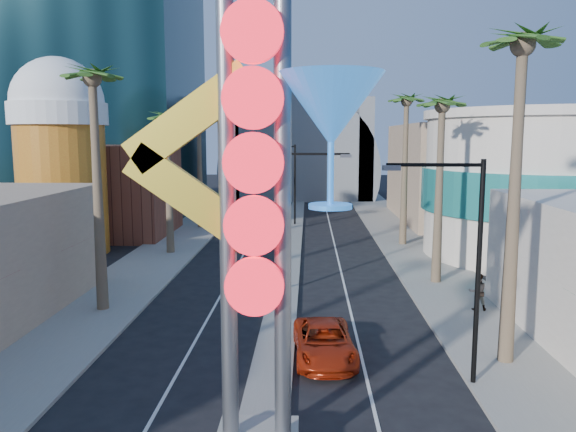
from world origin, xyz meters
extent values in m
cube|color=gray|center=(-9.50, 35.00, 0.07)|extent=(5.00, 100.00, 0.15)
cube|color=gray|center=(9.50, 35.00, 0.07)|extent=(5.00, 100.00, 0.15)
cube|color=gray|center=(0.00, 38.00, 0.07)|extent=(1.60, 84.00, 0.15)
cube|color=brown|center=(-16.00, 38.00, 4.00)|extent=(10.00, 10.00, 8.00)
cube|color=tan|center=(16.00, 48.00, 5.00)|extent=(10.00, 20.00, 10.00)
cylinder|color=#BA5618|center=(-17.00, 30.00, 5.00)|extent=(6.40, 6.40, 10.00)
cylinder|color=white|center=(-17.00, 30.00, 10.40)|extent=(7.00, 7.00, 1.60)
sphere|color=white|center=(-17.00, 30.00, 11.20)|extent=(6.60, 6.60, 6.60)
cylinder|color=beige|center=(18.00, 30.00, 5.00)|extent=(16.00, 16.00, 10.00)
cylinder|color=teal|center=(18.00, 30.00, 5.00)|extent=(16.60, 16.60, 3.00)
cylinder|color=beige|center=(18.00, 30.00, 10.30)|extent=(16.60, 16.60, 0.60)
cylinder|color=slate|center=(0.00, 72.00, 4.00)|extent=(22.00, 16.00, 22.00)
cube|color=slate|center=(-9.00, 72.00, 7.00)|extent=(2.00, 16.00, 14.00)
cube|color=slate|center=(9.00, 72.00, 7.00)|extent=(2.00, 16.00, 14.00)
cylinder|color=slate|center=(-0.70, 3.00, 6.50)|extent=(0.44, 0.44, 12.00)
cylinder|color=slate|center=(0.70, 3.00, 6.50)|extent=(0.44, 0.44, 12.00)
cylinder|color=red|center=(0.00, 2.65, 11.20)|extent=(1.50, 0.25, 1.50)
cylinder|color=red|center=(0.00, 2.65, 9.65)|extent=(1.50, 0.25, 1.50)
cylinder|color=red|center=(0.00, 2.65, 8.10)|extent=(1.50, 0.25, 1.50)
cylinder|color=red|center=(0.00, 2.65, 6.55)|extent=(1.50, 0.25, 1.50)
cylinder|color=red|center=(0.00, 2.65, 5.00)|extent=(1.50, 0.25, 1.50)
cube|color=yellow|center=(-1.60, 3.00, 9.20)|extent=(3.47, 0.25, 2.80)
cube|color=yellow|center=(-1.60, 3.00, 7.20)|extent=(3.47, 0.25, 2.80)
cone|color=blue|center=(1.90, 3.00, 9.40)|extent=(2.60, 2.60, 1.80)
cylinder|color=blue|center=(1.90, 3.00, 7.80)|extent=(0.16, 0.16, 1.60)
cylinder|color=blue|center=(1.90, 3.00, 7.00)|extent=(1.10, 1.10, 0.12)
cylinder|color=black|center=(0.00, 20.00, 4.00)|extent=(0.18, 0.18, 8.00)
cube|color=black|center=(1.80, 20.00, 7.80)|extent=(3.60, 0.12, 0.12)
cube|color=slate|center=(3.40, 20.00, 7.70)|extent=(0.60, 0.25, 0.18)
cylinder|color=black|center=(0.00, 44.00, 4.00)|extent=(0.18, 0.18, 8.00)
cube|color=black|center=(-1.80, 44.00, 7.80)|extent=(3.60, 0.12, 0.12)
cube|color=slate|center=(-3.40, 44.00, 7.70)|extent=(0.60, 0.25, 0.18)
cylinder|color=black|center=(7.20, 8.00, 4.00)|extent=(0.18, 0.18, 8.00)
cube|color=black|center=(5.58, 8.00, 7.80)|extent=(3.24, 0.12, 0.12)
cube|color=slate|center=(4.14, 8.00, 7.70)|extent=(0.60, 0.25, 0.18)
cylinder|color=brown|center=(-9.00, 16.00, 5.75)|extent=(0.40, 0.40, 11.50)
sphere|color=#27531B|center=(-9.00, 16.00, 11.50)|extent=(2.40, 2.40, 2.40)
cylinder|color=brown|center=(-9.00, 30.00, 5.00)|extent=(0.40, 0.40, 10.00)
sphere|color=#27531B|center=(-9.00, 30.00, 10.00)|extent=(2.40, 2.40, 2.40)
cylinder|color=brown|center=(-9.00, 42.00, 5.00)|extent=(0.40, 0.40, 10.00)
sphere|color=#27531B|center=(-9.00, 42.00, 10.00)|extent=(2.40, 2.40, 2.40)
cylinder|color=brown|center=(9.00, 10.00, 6.00)|extent=(0.40, 0.40, 12.00)
sphere|color=#27531B|center=(9.00, 10.00, 12.00)|extent=(2.40, 2.40, 2.40)
cylinder|color=brown|center=(9.00, 22.00, 5.25)|extent=(0.40, 0.40, 10.50)
sphere|color=#27531B|center=(9.00, 22.00, 10.50)|extent=(2.40, 2.40, 2.40)
cylinder|color=brown|center=(9.00, 34.00, 5.75)|extent=(0.40, 0.40, 11.50)
sphere|color=#27531B|center=(9.00, 34.00, 11.50)|extent=(2.40, 2.40, 2.40)
imported|color=#B3290D|center=(2.00, 10.27, 0.69)|extent=(2.62, 5.12, 1.39)
imported|color=gray|center=(9.82, 16.46, 1.08)|extent=(0.93, 0.74, 1.86)
camera|label=1|loc=(1.35, -11.03, 8.73)|focal=35.00mm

